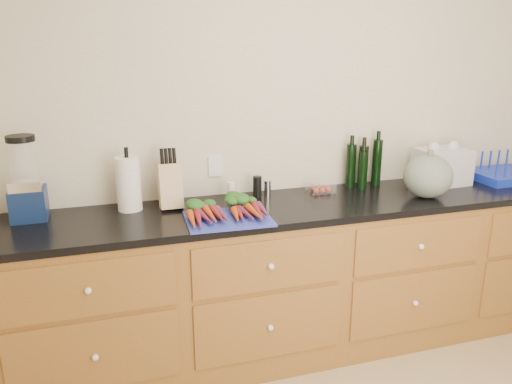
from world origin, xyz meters
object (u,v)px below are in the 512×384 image
object	(u,v)px
carrots	(226,211)
knife_block	(170,186)
dish_rack	(505,173)
paper_towel	(129,184)
blender_appliance	(26,183)
squash	(428,176)
tomato_box	(321,186)
cutting_board	(228,219)

from	to	relation	value
carrots	knife_block	bearing A→B (deg)	134.78
carrots	dish_rack	world-z (taller)	dish_rack
paper_towel	blender_appliance	bearing A→B (deg)	-179.73
carrots	blender_appliance	distance (m)	1.04
knife_block	paper_towel	bearing A→B (deg)	174.86
squash	knife_block	distance (m)	1.51
tomato_box	carrots	bearing A→B (deg)	-156.75
carrots	blender_appliance	xyz separation A→B (m)	(-0.99, 0.28, 0.16)
squash	carrots	bearing A→B (deg)	-179.78
carrots	squash	distance (m)	1.24
cutting_board	dish_rack	distance (m)	2.00
paper_towel	dish_rack	bearing A→B (deg)	-1.86
paper_towel	tomato_box	xyz separation A→B (m)	(1.15, 0.01, -0.11)
blender_appliance	dish_rack	bearing A→B (deg)	-1.49
knife_block	dish_rack	world-z (taller)	knife_block
cutting_board	tomato_box	size ratio (longest dim) A/B	2.85
cutting_board	paper_towel	xyz separation A→B (m)	(-0.48, 0.32, 0.14)
squash	knife_block	bearing A→B (deg)	170.34
cutting_board	dish_rack	xyz separation A→B (m)	(1.99, 0.24, 0.04)
carrots	knife_block	size ratio (longest dim) A/B	1.72
carrots	tomato_box	world-z (taller)	same
squash	blender_appliance	world-z (taller)	blender_appliance
dish_rack	knife_block	bearing A→B (deg)	178.47
tomato_box	dish_rack	size ratio (longest dim) A/B	0.35
cutting_board	squash	size ratio (longest dim) A/B	1.53
cutting_board	tomato_box	xyz separation A→B (m)	(0.67, 0.33, 0.03)
tomato_box	dish_rack	distance (m)	1.32
tomato_box	squash	bearing A→B (deg)	-26.76
blender_appliance	tomato_box	size ratio (longest dim) A/B	2.87
knife_block	cutting_board	bearing A→B (deg)	-49.44
tomato_box	cutting_board	bearing A→B (deg)	-153.85
dish_rack	carrots	bearing A→B (deg)	-174.29
blender_appliance	knife_block	bearing A→B (deg)	-1.38
paper_towel	dish_rack	xyz separation A→B (m)	(2.47, -0.08, -0.11)
squash	knife_block	size ratio (longest dim) A/B	1.15
cutting_board	squash	world-z (taller)	squash
squash	knife_block	world-z (taller)	squash
tomato_box	dish_rack	bearing A→B (deg)	-3.91
blender_appliance	tomato_box	xyz separation A→B (m)	(1.66, 0.01, -0.16)
paper_towel	tomato_box	distance (m)	1.16
blender_appliance	knife_block	size ratio (longest dim) A/B	1.78
knife_block	blender_appliance	bearing A→B (deg)	178.62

